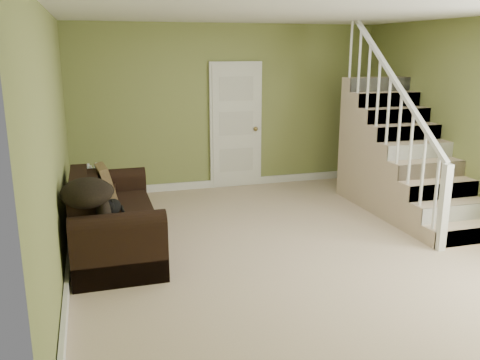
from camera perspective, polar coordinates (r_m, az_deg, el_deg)
floor at (r=5.99m, az=5.84°, el=-7.24°), size 5.00×5.50×0.01m
ceiling at (r=5.58m, az=6.55°, el=18.41°), size 5.00×5.50×0.01m
wall_back at (r=8.22m, az=-1.23°, el=8.15°), size 5.00×0.04×2.60m
wall_front at (r=3.34m, az=24.53°, el=-2.72°), size 5.00×0.04×2.60m
wall_left at (r=5.23m, az=-20.11°, el=3.57°), size 0.04×5.50×2.60m
baseboard_back at (r=8.42m, az=-1.13°, el=-0.28°), size 5.00×0.04×0.12m
baseboard_left at (r=5.58m, az=-18.68°, el=-9.00°), size 0.04×5.50×0.12m
baseboard_right at (r=7.23m, az=24.34°, el=-4.13°), size 0.04×5.50×0.12m
door at (r=8.25m, az=-0.46°, el=6.11°), size 0.86×0.12×2.02m
staircase at (r=7.54m, az=17.32°, el=1.83°), size 1.00×2.51×2.82m
sofa at (r=5.92m, az=-14.36°, el=-4.61°), size 0.91×2.11×0.83m
side_table at (r=6.85m, az=-15.55°, el=-2.33°), size 0.52×0.52×0.78m
cat at (r=5.69m, az=-14.12°, el=-3.02°), size 0.25×0.49×0.23m
banana at (r=5.57m, az=-12.29°, el=-4.00°), size 0.05×0.17×0.05m
throw_pillow at (r=6.42m, az=-14.81°, el=-0.22°), size 0.25×0.45×0.44m
throw_blanket at (r=5.14m, az=-16.85°, el=-1.37°), size 0.55×0.69×0.27m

